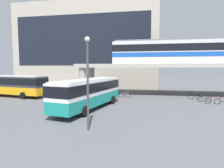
{
  "coord_description": "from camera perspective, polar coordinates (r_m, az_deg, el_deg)",
  "views": [
    {
      "loc": [
        7.09,
        -16.81,
        4.4
      ],
      "look_at": [
        2.61,
        8.36,
        2.2
      ],
      "focal_mm": 30.03,
      "sensor_mm": 36.0,
      "label": 1
    }
  ],
  "objects": [
    {
      "name": "lamp_post",
      "position": [
        13.08,
        -7.42,
        2.41
      ],
      "size": [
        0.36,
        0.36,
        6.53
      ],
      "color": "#3F3F44",
      "rests_on": "ground_plane"
    },
    {
      "name": "bus_secondary",
      "position": [
        32.31,
        -27.7,
        0.07
      ],
      "size": [
        11.32,
        4.62,
        3.22
      ],
      "color": "orange",
      "rests_on": "ground_plane"
    },
    {
      "name": "bus_main",
      "position": [
        20.2,
        -6.89,
        -1.97
      ],
      "size": [
        4.86,
        11.33,
        3.22
      ],
      "color": "teal",
      "rests_on": "ground_plane"
    },
    {
      "name": "train",
      "position": [
        31.9,
        17.58,
        9.38
      ],
      "size": [
        18.77,
        2.96,
        3.84
      ],
      "color": "silver",
      "rests_on": "elevated_platform"
    },
    {
      "name": "bicycle_red",
      "position": [
        26.04,
        28.29,
        -4.6
      ],
      "size": [
        1.79,
        0.14,
        1.04
      ],
      "color": "black",
      "rests_on": "ground_plane"
    },
    {
      "name": "bicycle_blue",
      "position": [
        27.94,
        -1.09,
        -3.4
      ],
      "size": [
        1.79,
        0.2,
        1.04
      ],
      "color": "black",
      "rests_on": "ground_plane"
    },
    {
      "name": "station_building",
      "position": [
        46.59,
        -6.83,
        10.96
      ],
      "size": [
        31.97,
        13.01,
        18.66
      ],
      "color": "#B2A899",
      "rests_on": "ground_plane"
    },
    {
      "name": "bicycle_black",
      "position": [
        28.74,
        23.91,
        -3.59
      ],
      "size": [
        1.79,
        0.26,
        1.04
      ],
      "color": "black",
      "rests_on": "ground_plane"
    },
    {
      "name": "elevated_platform",
      "position": [
        31.94,
        19.34,
        4.62
      ],
      "size": [
        32.59,
        6.75,
        5.04
      ],
      "color": "#ADA89E",
      "rests_on": "ground_plane"
    },
    {
      "name": "bicycle_green",
      "position": [
        27.35,
        26.36,
        -4.09
      ],
      "size": [
        1.77,
        0.39,
        1.04
      ],
      "color": "black",
      "rests_on": "ground_plane"
    },
    {
      "name": "ground_plane",
      "position": [
        28.08,
        -4.67,
        -4.11
      ],
      "size": [
        120.0,
        120.0,
        0.0
      ],
      "primitive_type": "plane",
      "color": "#515156"
    },
    {
      "name": "bicycle_silver",
      "position": [
        27.99,
        3.85,
        -3.39
      ],
      "size": [
        1.73,
        0.57,
        1.04
      ],
      "color": "black",
      "rests_on": "ground_plane"
    }
  ]
}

